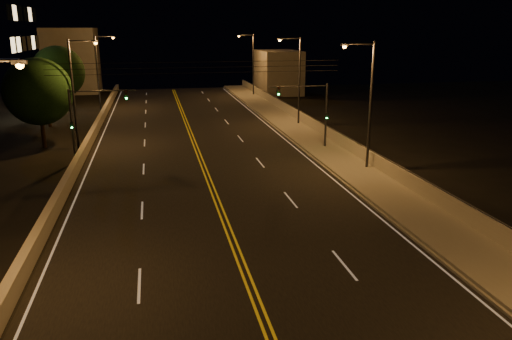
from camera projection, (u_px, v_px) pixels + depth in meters
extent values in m
cube|color=black|center=(217.00, 202.00, 30.48)|extent=(18.00, 120.00, 0.02)
cube|color=gray|center=(382.00, 189.00, 32.54)|extent=(3.60, 120.00, 0.30)
cube|color=gray|center=(355.00, 192.00, 32.20)|extent=(0.14, 120.00, 0.15)
cube|color=#AEA791|center=(406.00, 178.00, 32.69)|extent=(0.30, 120.00, 1.00)
cube|color=#AEA791|center=(55.00, 206.00, 28.53)|extent=(0.45, 120.00, 0.94)
cube|color=gray|center=(278.00, 72.00, 80.20)|extent=(6.00, 10.00, 6.75)
cube|color=gray|center=(72.00, 61.00, 80.59)|extent=(8.00, 8.00, 10.22)
cylinder|color=black|center=(406.00, 170.00, 32.54)|extent=(0.06, 120.00, 0.06)
cube|color=silver|center=(70.00, 212.00, 28.80)|extent=(0.12, 116.00, 0.00)
cube|color=silver|center=(350.00, 193.00, 32.15)|extent=(0.12, 116.00, 0.00)
cube|color=gold|center=(215.00, 202.00, 30.45)|extent=(0.12, 116.00, 0.00)
cube|color=gold|center=(220.00, 202.00, 30.51)|extent=(0.12, 116.00, 0.00)
cube|color=silver|center=(139.00, 285.00, 20.66)|extent=(0.12, 3.00, 0.00)
cube|color=silver|center=(142.00, 210.00, 29.13)|extent=(0.12, 3.00, 0.00)
cube|color=silver|center=(144.00, 169.00, 37.60)|extent=(0.12, 3.00, 0.00)
cube|color=silver|center=(145.00, 143.00, 46.07)|extent=(0.12, 3.00, 0.00)
cube|color=silver|center=(145.00, 125.00, 54.55)|extent=(0.12, 3.00, 0.00)
cube|color=silver|center=(146.00, 112.00, 63.02)|extent=(0.12, 3.00, 0.00)
cube|color=silver|center=(146.00, 102.00, 71.49)|extent=(0.12, 3.00, 0.00)
cube|color=silver|center=(146.00, 94.00, 79.96)|extent=(0.12, 3.00, 0.00)
cube|color=silver|center=(344.00, 265.00, 22.41)|extent=(0.12, 3.00, 0.00)
cube|color=silver|center=(291.00, 200.00, 30.88)|extent=(0.12, 3.00, 0.00)
cube|color=silver|center=(260.00, 163.00, 39.35)|extent=(0.12, 3.00, 0.00)
cube|color=silver|center=(240.00, 139.00, 47.83)|extent=(0.12, 3.00, 0.00)
cube|color=silver|center=(227.00, 122.00, 56.30)|extent=(0.12, 3.00, 0.00)
cube|color=silver|center=(216.00, 109.00, 64.77)|extent=(0.12, 3.00, 0.00)
cube|color=silver|center=(209.00, 100.00, 73.24)|extent=(0.12, 3.00, 0.00)
cube|color=silver|center=(202.00, 92.00, 81.72)|extent=(0.12, 3.00, 0.00)
cylinder|color=#2D2D33|center=(370.00, 108.00, 35.89)|extent=(0.20, 0.20, 9.35)
cylinder|color=#2D2D33|center=(360.00, 44.00, 34.43)|extent=(2.20, 0.12, 0.12)
cube|color=#2D2D33|center=(345.00, 45.00, 34.24)|extent=(0.50, 0.25, 0.14)
sphere|color=#FF9E2D|center=(344.00, 46.00, 34.26)|extent=(0.28, 0.28, 0.28)
cylinder|color=#2D2D33|center=(299.00, 82.00, 52.84)|extent=(0.20, 0.20, 9.35)
cylinder|color=#2D2D33|center=(290.00, 38.00, 51.38)|extent=(2.20, 0.12, 0.12)
cube|color=#2D2D33|center=(280.00, 39.00, 51.19)|extent=(0.50, 0.25, 0.14)
sphere|color=#FF9E2D|center=(280.00, 40.00, 51.21)|extent=(0.28, 0.28, 0.28)
cylinder|color=#2D2D33|center=(253.00, 66.00, 76.08)|extent=(0.20, 0.20, 9.35)
cylinder|color=#2D2D33|center=(246.00, 35.00, 74.61)|extent=(2.20, 0.12, 0.12)
cube|color=#2D2D33|center=(239.00, 35.00, 74.42)|extent=(0.50, 0.25, 0.14)
sphere|color=#FF9E2D|center=(239.00, 36.00, 74.45)|extent=(0.28, 0.28, 0.28)
cube|color=#2D2D33|center=(19.00, 62.00, 17.35)|extent=(0.50, 0.25, 0.14)
sphere|color=#FF9E2D|center=(20.00, 65.00, 17.38)|extent=(0.28, 0.28, 0.28)
cylinder|color=#2D2D33|center=(73.00, 95.00, 42.87)|extent=(0.20, 0.20, 9.35)
cylinder|color=#2D2D33|center=(82.00, 41.00, 41.84)|extent=(2.20, 0.12, 0.12)
cube|color=#2D2D33|center=(95.00, 42.00, 42.07)|extent=(0.50, 0.25, 0.14)
sphere|color=#FF9E2D|center=(96.00, 43.00, 42.10)|extent=(0.28, 0.28, 0.28)
cylinder|color=#2D2D33|center=(98.00, 73.00, 63.37)|extent=(0.20, 0.20, 9.35)
cylinder|color=#2D2D33|center=(104.00, 36.00, 62.33)|extent=(2.20, 0.12, 0.12)
cube|color=#2D2D33|center=(113.00, 37.00, 62.57)|extent=(0.50, 0.25, 0.14)
sphere|color=#FF9E2D|center=(113.00, 38.00, 62.59)|extent=(0.28, 0.28, 0.28)
cylinder|color=#2D2D33|center=(326.00, 117.00, 42.89)|extent=(0.18, 0.18, 5.76)
cylinder|color=#2D2D33|center=(299.00, 86.00, 41.66)|extent=(5.00, 0.10, 0.10)
cube|color=black|center=(278.00, 91.00, 41.42)|extent=(0.28, 0.18, 0.80)
sphere|color=#19FF4C|center=(279.00, 94.00, 41.38)|extent=(0.14, 0.14, 0.14)
cube|color=black|center=(327.00, 116.00, 42.71)|extent=(0.22, 0.14, 0.55)
cylinder|color=#2D2D33|center=(72.00, 126.00, 38.84)|extent=(0.18, 0.18, 5.76)
cylinder|color=#2D2D33|center=(103.00, 91.00, 38.59)|extent=(5.00, 0.10, 0.10)
cube|color=black|center=(126.00, 95.00, 39.02)|extent=(0.28, 0.18, 0.80)
sphere|color=#19FF4C|center=(126.00, 98.00, 38.99)|extent=(0.14, 0.14, 0.14)
cube|color=black|center=(72.00, 125.00, 38.66)|extent=(0.22, 0.14, 0.55)
cylinder|color=black|center=(199.00, 73.00, 37.50)|extent=(22.00, 0.03, 0.03)
cylinder|color=black|center=(199.00, 67.00, 37.39)|extent=(22.00, 0.03, 0.03)
cylinder|color=black|center=(199.00, 62.00, 37.28)|extent=(22.00, 0.03, 0.03)
cylinder|color=black|center=(43.00, 132.00, 43.97)|extent=(0.36, 0.36, 2.75)
sphere|color=black|center=(38.00, 92.00, 42.98)|extent=(5.80, 5.80, 5.80)
cylinder|color=black|center=(49.00, 116.00, 53.42)|extent=(0.36, 0.36, 2.30)
sphere|color=black|center=(46.00, 88.00, 52.60)|extent=(4.85, 4.85, 4.85)
cylinder|color=black|center=(62.00, 104.00, 59.76)|extent=(0.36, 0.36, 2.89)
sphere|color=black|center=(58.00, 72.00, 58.72)|extent=(6.10, 6.10, 6.10)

